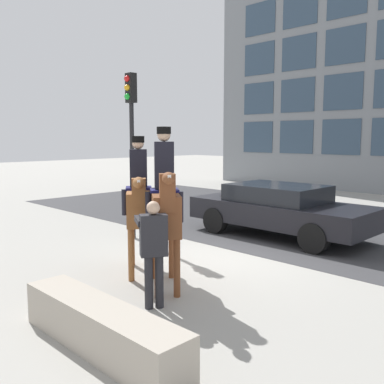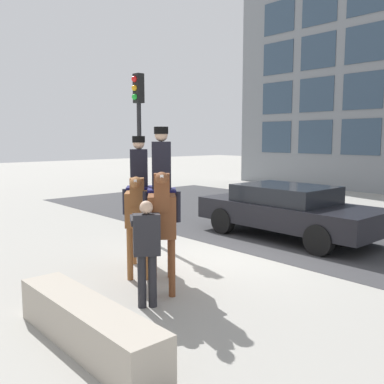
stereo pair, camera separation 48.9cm
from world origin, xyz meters
TOP-DOWN VIEW (x-y plane):
  - ground_plane at (0.00, 0.00)m, footprint 80.00×80.00m
  - road_surface at (0.00, 4.75)m, footprint 22.26×8.50m
  - mounted_horse_lead at (-0.45, -1.99)m, footprint 1.57×1.32m
  - mounted_horse_companion at (0.52, -2.20)m, footprint 1.54×1.28m
  - pedestrian_bystander at (1.04, -2.91)m, footprint 0.91×0.46m
  - street_car_near_lane at (-0.28, 2.51)m, footprint 4.73×2.06m
  - traffic_light at (-2.84, -0.33)m, footprint 0.24×0.29m
  - planter_ledge at (1.59, -4.20)m, footprint 2.79×0.56m

SIDE VIEW (x-z plane):
  - ground_plane at x=0.00m, z-range 0.00..0.00m
  - road_surface at x=0.00m, z-range 0.00..0.01m
  - planter_ledge at x=1.59m, z-range 0.00..0.56m
  - street_car_near_lane at x=-0.28m, z-range 0.06..1.41m
  - pedestrian_bystander at x=1.04m, z-range 0.14..1.78m
  - mounted_horse_lead at x=-0.45m, z-range 0.06..2.66m
  - mounted_horse_companion at x=0.52m, z-range 0.03..2.78m
  - traffic_light at x=-2.84m, z-range 0.70..4.85m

